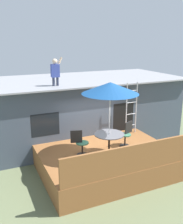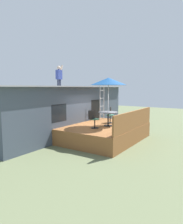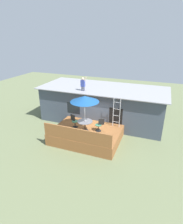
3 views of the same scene
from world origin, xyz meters
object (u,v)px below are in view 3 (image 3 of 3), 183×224
patio_table (85,123)px  patio_chair_right (99,125)px  patio_umbrella (85,99)px  step_ladder (117,112)px  person_figure (83,83)px  patio_chair_left (74,121)px

patio_table → patio_chair_right: (0.92, 0.36, -0.13)m
patio_umbrella → patio_chair_right: bearing=21.3°
step_ladder → patio_table: bearing=-141.4°
step_ladder → person_figure: (-2.96, 0.93, 1.63)m
patio_table → patio_chair_right: size_ratio=1.13×
patio_chair_left → patio_chair_right: (1.89, 0.07, 0.00)m
patio_table → patio_umbrella: bearing=90.0°
patio_table → patio_chair_left: bearing=163.2°
person_figure → patio_chair_left: (0.17, -2.09, -2.27)m
patio_umbrella → patio_chair_left: bearing=163.2°
step_ladder → patio_chair_left: 3.08m
patio_chair_left → patio_chair_right: bearing=18.9°
patio_table → patio_chair_right: bearing=21.3°
person_figure → patio_chair_left: bearing=-85.3°
patio_umbrella → step_ladder: (1.82, 1.45, -1.25)m
patio_chair_left → patio_chair_right: 1.89m
patio_table → person_figure: person_figure is taller
patio_table → patio_chair_right: patio_chair_right is taller
patio_umbrella → patio_chair_left: size_ratio=2.76×
step_ladder → person_figure: bearing=162.6°
patio_umbrella → patio_chair_right: 2.14m
patio_umbrella → patio_chair_left: (-0.97, 0.29, -1.89)m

